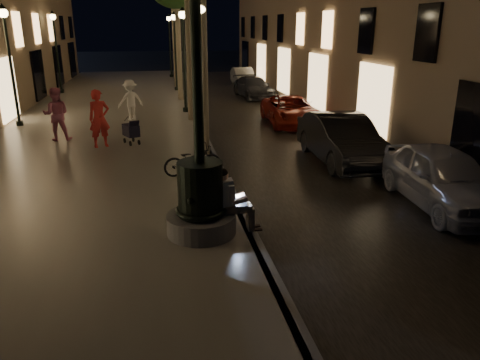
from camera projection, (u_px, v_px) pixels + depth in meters
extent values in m
plane|color=black|center=(194.00, 119.00, 21.89)|extent=(120.00, 120.00, 0.00)
cube|color=black|center=(257.00, 117.00, 22.40)|extent=(6.00, 45.00, 0.02)
cube|color=slate|center=(106.00, 120.00, 21.17)|extent=(8.00, 45.00, 0.20)
cube|color=#59595B|center=(194.00, 117.00, 21.86)|extent=(0.25, 45.00, 0.20)
cylinder|color=#59595B|center=(201.00, 224.00, 9.46)|extent=(1.40, 1.40, 0.40)
cylinder|color=black|center=(200.00, 189.00, 9.23)|extent=(0.90, 0.90, 1.10)
torus|color=black|center=(201.00, 210.00, 9.37)|extent=(1.04, 1.04, 0.10)
torus|color=black|center=(200.00, 169.00, 9.10)|extent=(0.89, 0.89, 0.09)
cylinder|color=black|center=(197.00, 78.00, 8.54)|extent=(0.20, 0.20, 3.20)
cube|color=tan|center=(228.00, 209.00, 9.47)|extent=(0.36, 0.24, 0.18)
cube|color=white|center=(225.00, 193.00, 9.35)|extent=(0.45, 0.26, 0.57)
sphere|color=tan|center=(223.00, 175.00, 9.22)|extent=(0.21, 0.21, 0.21)
sphere|color=black|center=(223.00, 173.00, 9.21)|extent=(0.21, 0.21, 0.21)
cube|color=tan|center=(241.00, 209.00, 9.42)|extent=(0.46, 0.13, 0.14)
cube|color=tan|center=(239.00, 206.00, 9.59)|extent=(0.46, 0.13, 0.14)
cube|color=tan|center=(251.00, 220.00, 9.54)|extent=(0.13, 0.12, 0.49)
cube|color=tan|center=(249.00, 216.00, 9.71)|extent=(0.13, 0.12, 0.49)
cube|color=black|center=(256.00, 230.00, 9.63)|extent=(0.26, 0.10, 0.03)
cube|color=black|center=(254.00, 226.00, 9.80)|extent=(0.26, 0.10, 0.03)
cube|color=black|center=(241.00, 204.00, 9.49)|extent=(0.24, 0.33, 0.02)
cube|color=black|center=(233.00, 199.00, 9.42)|extent=(0.09, 0.33, 0.22)
cube|color=#B2C9FF|center=(234.00, 199.00, 9.43)|extent=(0.06, 0.30, 0.18)
cylinder|color=#6B604C|center=(203.00, 76.00, 14.46)|extent=(0.28, 0.28, 5.00)
cylinder|color=#6B604C|center=(190.00, 61.00, 20.05)|extent=(0.28, 0.28, 5.10)
cylinder|color=#6B604C|center=(179.00, 55.00, 25.66)|extent=(0.28, 0.28, 4.90)
cylinder|color=#6B604C|center=(175.00, 47.00, 31.23)|extent=(0.28, 0.28, 5.20)
cylinder|color=black|center=(204.00, 152.00, 15.21)|extent=(0.28, 0.28, 0.20)
cylinder|color=black|center=(202.00, 86.00, 14.55)|extent=(0.12, 0.12, 4.40)
sphere|color=#FFD88C|center=(200.00, 9.00, 13.83)|extent=(0.36, 0.36, 0.36)
cone|color=black|center=(200.00, 0.00, 13.76)|extent=(0.30, 0.30, 0.22)
cylinder|color=black|center=(186.00, 110.00, 22.68)|extent=(0.28, 0.28, 0.20)
cylinder|color=black|center=(184.00, 65.00, 22.01)|extent=(0.12, 0.12, 4.40)
sphere|color=#FFD88C|center=(182.00, 15.00, 21.30)|extent=(0.36, 0.36, 0.36)
cone|color=black|center=(182.00, 9.00, 21.22)|extent=(0.30, 0.30, 0.22)
cylinder|color=black|center=(177.00, 88.00, 30.14)|extent=(0.28, 0.28, 0.20)
cylinder|color=black|center=(175.00, 55.00, 29.47)|extent=(0.12, 0.12, 4.40)
sphere|color=#FFD88C|center=(174.00, 17.00, 28.76)|extent=(0.36, 0.36, 0.36)
cone|color=black|center=(174.00, 13.00, 28.68)|extent=(0.30, 0.30, 0.22)
cylinder|color=black|center=(171.00, 76.00, 37.60)|extent=(0.28, 0.28, 0.20)
cylinder|color=black|center=(170.00, 49.00, 36.94)|extent=(0.12, 0.12, 4.40)
sphere|color=#FFD88C|center=(169.00, 19.00, 36.22)|extent=(0.36, 0.36, 0.36)
cone|color=black|center=(169.00, 15.00, 36.14)|extent=(0.30, 0.30, 0.22)
cylinder|color=black|center=(20.00, 123.00, 19.59)|extent=(0.28, 0.28, 0.20)
cylinder|color=black|center=(12.00, 72.00, 18.93)|extent=(0.12, 0.12, 4.40)
sphere|color=#FFD88C|center=(3.00, 13.00, 18.21)|extent=(0.36, 0.36, 0.36)
cone|color=black|center=(2.00, 6.00, 18.13)|extent=(0.30, 0.30, 0.22)
cylinder|color=black|center=(62.00, 91.00, 28.92)|extent=(0.28, 0.28, 0.20)
cylinder|color=black|center=(57.00, 56.00, 28.25)|extent=(0.12, 0.12, 4.40)
sphere|color=#FFD88C|center=(53.00, 17.00, 27.54)|extent=(0.36, 0.36, 0.36)
cone|color=black|center=(52.00, 12.00, 27.46)|extent=(0.30, 0.30, 0.22)
cube|color=black|center=(131.00, 130.00, 16.43)|extent=(0.64, 0.78, 0.40)
cube|color=black|center=(134.00, 124.00, 16.10)|extent=(0.39, 0.29, 0.26)
cylinder|color=black|center=(130.00, 144.00, 16.26)|extent=(0.11, 0.18, 0.18)
cylinder|color=black|center=(139.00, 142.00, 16.44)|extent=(0.11, 0.18, 0.18)
cylinder|color=black|center=(125.00, 141.00, 16.68)|extent=(0.11, 0.18, 0.18)
cylinder|color=black|center=(133.00, 139.00, 16.85)|extent=(0.11, 0.18, 0.18)
cylinder|color=black|center=(126.00, 119.00, 16.60)|extent=(0.19, 0.38, 0.25)
imported|color=#B4B5BC|center=(443.00, 177.00, 11.28)|extent=(2.00, 4.38, 1.46)
imported|color=black|center=(341.00, 139.00, 14.87)|extent=(1.67, 4.66, 1.53)
imported|color=maroon|center=(291.00, 111.00, 20.59)|extent=(2.25, 4.55, 1.24)
imported|color=#2F3034|center=(254.00, 87.00, 28.26)|extent=(2.07, 4.34, 1.22)
imported|color=#A0A19C|center=(243.00, 77.00, 33.80)|extent=(1.43, 3.88, 1.27)
imported|color=red|center=(99.00, 119.00, 15.92)|extent=(0.84, 0.70, 1.97)
imported|color=#C66889|center=(56.00, 114.00, 16.84)|extent=(0.95, 0.76, 1.91)
imported|color=white|center=(130.00, 100.00, 20.54)|extent=(1.29, 1.03, 1.75)
imported|color=black|center=(193.00, 160.00, 13.07)|extent=(1.72, 0.87, 0.86)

